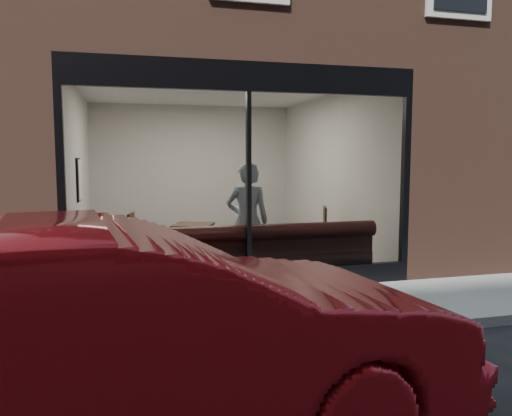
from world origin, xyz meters
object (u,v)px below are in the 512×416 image
object	(u,v)px
cafe_table_right	(279,229)
person	(247,221)
cafe_chair_left	(121,254)
cafe_chair_right	(315,243)
cafe_table_left	(193,225)
banquette	(242,270)
parked_car	(123,341)

from	to	relation	value
cafe_table_right	person	bearing A→B (deg)	-158.71
cafe_chair_left	cafe_chair_right	distance (m)	3.65
cafe_table_left	cafe_chair_right	world-z (taller)	cafe_table_left
cafe_table_left	cafe_table_right	world-z (taller)	same
cafe_chair_left	cafe_table_left	bearing A→B (deg)	-179.28
cafe_table_right	banquette	bearing A→B (deg)	-143.86
cafe_table_left	banquette	bearing A→B (deg)	-67.30
banquette	cafe_table_right	size ratio (longest dim) A/B	6.28
cafe_chair_right	banquette	bearing A→B (deg)	62.60
cafe_table_right	cafe_chair_right	bearing A→B (deg)	48.71
parked_car	cafe_table_left	bearing A→B (deg)	-19.33
cafe_table_left	person	bearing A→B (deg)	-54.81
cafe_chair_right	person	bearing A→B (deg)	59.64
person	cafe_table_left	world-z (taller)	person
banquette	parked_car	size ratio (longest dim) A/B	0.87
banquette	parked_car	distance (m)	4.38
person	cafe_chair_right	size ratio (longest dim) A/B	3.94
cafe_table_left	cafe_table_right	xyz separation A→B (m)	(1.31, -0.78, 0.00)
cafe_table_left	parked_car	world-z (taller)	parked_car
banquette	cafe_table_right	distance (m)	1.07
banquette	cafe_chair_left	xyz separation A→B (m)	(-1.77, 1.62, 0.01)
person	cafe_table_right	bearing A→B (deg)	-149.06
cafe_table_right	cafe_chair_right	size ratio (longest dim) A/B	1.38
cafe_chair_left	parked_car	xyz separation A→B (m)	(0.07, -5.62, 0.52)
banquette	person	size ratio (longest dim) A/B	2.20
person	parked_car	world-z (taller)	person
person	cafe_table_right	xyz separation A→B (m)	(0.60, 0.23, -0.17)
person	cafe_chair_left	xyz separation A→B (m)	(-1.93, 1.31, -0.67)
banquette	cafe_chair_left	world-z (taller)	banquette
parked_car	cafe_chair_right	bearing A→B (deg)	-38.74
cafe_chair_left	parked_car	world-z (taller)	parked_car
cafe_table_right	parked_car	bearing A→B (deg)	-118.39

